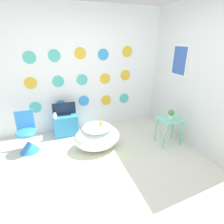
{
  "coord_description": "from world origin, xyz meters",
  "views": [
    {
      "loc": [
        -0.63,
        -1.85,
        1.93
      ],
      "look_at": [
        0.33,
        0.92,
        0.71
      ],
      "focal_mm": 28.0,
      "sensor_mm": 36.0,
      "label": 1
    }
  ],
  "objects": [
    {
      "name": "wall_back_dotted",
      "position": [
        -0.0,
        1.95,
        1.3
      ],
      "size": [
        4.58,
        0.05,
        2.6
      ],
      "color": "white",
      "rests_on": "ground_plane"
    },
    {
      "name": "chair",
      "position": [
        -1.19,
        1.26,
        0.25
      ],
      "size": [
        0.37,
        0.37,
        0.76
      ],
      "color": "#338CE0",
      "rests_on": "ground_plane"
    },
    {
      "name": "rubber_duck",
      "position": [
        0.12,
        0.97,
        0.5
      ],
      "size": [
        0.07,
        0.08,
        0.08
      ],
      "color": "yellow",
      "rests_on": "bathtub"
    },
    {
      "name": "tv_cabinet",
      "position": [
        -0.47,
        1.7,
        0.23
      ],
      "size": [
        0.5,
        0.38,
        0.45
      ],
      "color": "#389ED6",
      "rests_on": "ground_plane"
    },
    {
      "name": "bathtub",
      "position": [
        0.04,
        0.94,
        0.23
      ],
      "size": [
        0.87,
        0.66,
        0.46
      ],
      "color": "white",
      "rests_on": "ground_plane"
    },
    {
      "name": "vase",
      "position": [
        -0.67,
        1.56,
        0.51
      ],
      "size": [
        0.07,
        0.07,
        0.13
      ],
      "color": "white",
      "rests_on": "tv_cabinet"
    },
    {
      "name": "ground_plane",
      "position": [
        0.0,
        0.0,
        0.0
      ],
      "size": [
        12.0,
        12.0,
        0.0
      ],
      "primitive_type": "plane",
      "color": "silver"
    },
    {
      "name": "side_table",
      "position": [
        1.41,
        0.65,
        0.42
      ],
      "size": [
        0.44,
        0.34,
        0.53
      ],
      "color": "#72D8B7",
      "rests_on": "ground_plane"
    },
    {
      "name": "potted_plant_left",
      "position": [
        1.41,
        0.65,
        0.63
      ],
      "size": [
        0.11,
        0.11,
        0.18
      ],
      "color": "white",
      "rests_on": "side_table"
    },
    {
      "name": "rug",
      "position": [
        -0.01,
        0.79,
        0.0
      ],
      "size": [
        1.06,
        0.79,
        0.01
      ],
      "color": "silver",
      "rests_on": "ground_plane"
    },
    {
      "name": "tv",
      "position": [
        -0.47,
        1.71,
        0.57
      ],
      "size": [
        0.47,
        0.12,
        0.27
      ],
      "color": "black",
      "rests_on": "tv_cabinet"
    },
    {
      "name": "wall_right",
      "position": [
        1.81,
        0.96,
        1.3
      ],
      "size": [
        0.06,
        2.93,
        2.6
      ],
      "color": "silver",
      "rests_on": "ground_plane"
    }
  ]
}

